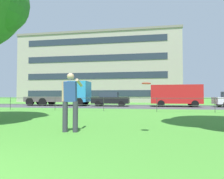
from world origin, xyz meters
TOP-DOWN VIEW (x-y plane):
  - street_strip at (0.00, 19.60)m, footprint 80.00×7.85m
  - park_fence at (-0.00, 12.93)m, footprint 38.32×0.04m
  - person_thrower at (0.70, 4.61)m, footprint 0.51×0.79m
  - frisbee at (3.01, 4.71)m, footprint 0.38×0.38m
  - flatbed_truck_center at (-5.76, 20.02)m, footprint 7.31×2.44m
  - car_black_right at (-0.68, 19.69)m, footprint 4.00×1.82m
  - panel_van_left at (6.17, 19.81)m, footprint 5.05×2.21m
  - apartment_building_background at (-5.65, 36.81)m, footprint 29.84×10.93m

SIDE VIEW (x-z plane):
  - street_strip at x=0.00m, z-range 0.00..0.01m
  - park_fence at x=0.00m, z-range 0.17..1.17m
  - car_black_right at x=-0.68m, z-range 0.01..1.55m
  - person_thrower at x=0.70m, z-range 0.08..1.89m
  - flatbed_truck_center at x=-5.76m, z-range -0.16..2.59m
  - panel_van_left at x=6.17m, z-range 0.15..2.39m
  - frisbee at x=3.01m, z-range 1.46..1.50m
  - apartment_building_background at x=-5.65m, z-range 0.01..12.72m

